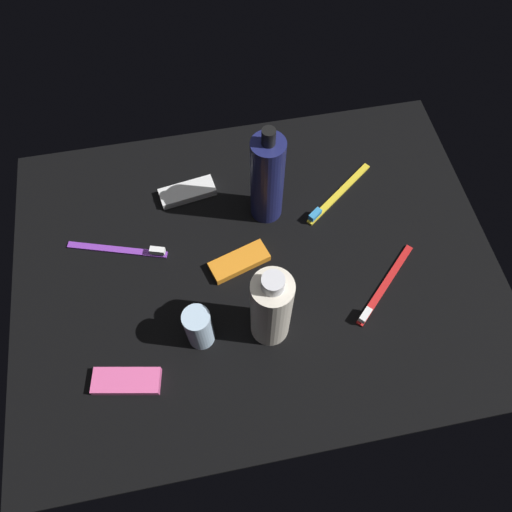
# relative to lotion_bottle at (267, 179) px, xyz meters

# --- Properties ---
(ground_plane) EXTENTS (0.84, 0.64, 0.01)m
(ground_plane) POSITION_rel_lotion_bottle_xyz_m (0.04, 0.11, -0.10)
(ground_plane) COLOR black
(lotion_bottle) EXTENTS (0.06, 0.06, 0.21)m
(lotion_bottle) POSITION_rel_lotion_bottle_xyz_m (0.00, 0.00, 0.00)
(lotion_bottle) COLOR navy
(lotion_bottle) RESTS_ON ground_plane
(bodywash_bottle) EXTENTS (0.06, 0.06, 0.19)m
(bodywash_bottle) POSITION_rel_lotion_bottle_xyz_m (0.04, 0.23, -0.01)
(bodywash_bottle) COLOR silver
(bodywash_bottle) RESTS_ON ground_plane
(deodorant_stick) EXTENTS (0.04, 0.04, 0.09)m
(deodorant_stick) POSITION_rel_lotion_bottle_xyz_m (0.15, 0.22, -0.05)
(deodorant_stick) COLOR silver
(deodorant_stick) RESTS_ON ground_plane
(toothbrush_purple) EXTENTS (0.18, 0.07, 0.02)m
(toothbrush_purple) POSITION_rel_lotion_bottle_xyz_m (0.27, 0.04, -0.09)
(toothbrush_purple) COLOR purple
(toothbrush_purple) RESTS_ON ground_plane
(toothbrush_red) EXTENTS (0.14, 0.13, 0.02)m
(toothbrush_red) POSITION_rel_lotion_bottle_xyz_m (-0.16, 0.20, -0.09)
(toothbrush_red) COLOR red
(toothbrush_red) RESTS_ON ground_plane
(toothbrush_yellow) EXTENTS (0.15, 0.12, 0.02)m
(toothbrush_yellow) POSITION_rel_lotion_bottle_xyz_m (-0.13, -0.00, -0.09)
(toothbrush_yellow) COLOR yellow
(toothbrush_yellow) RESTS_ON ground_plane
(snack_bar_orange) EXTENTS (0.11, 0.07, 0.01)m
(snack_bar_orange) POSITION_rel_lotion_bottle_xyz_m (0.07, 0.10, -0.09)
(snack_bar_orange) COLOR orange
(snack_bar_orange) RESTS_ON ground_plane
(snack_bar_pink) EXTENTS (0.11, 0.06, 0.01)m
(snack_bar_pink) POSITION_rel_lotion_bottle_xyz_m (0.28, 0.27, -0.09)
(snack_bar_pink) COLOR #E55999
(snack_bar_pink) RESTS_ON ground_plane
(snack_bar_white) EXTENTS (0.11, 0.06, 0.01)m
(snack_bar_white) POSITION_rel_lotion_bottle_xyz_m (0.14, -0.06, -0.09)
(snack_bar_white) COLOR white
(snack_bar_white) RESTS_ON ground_plane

